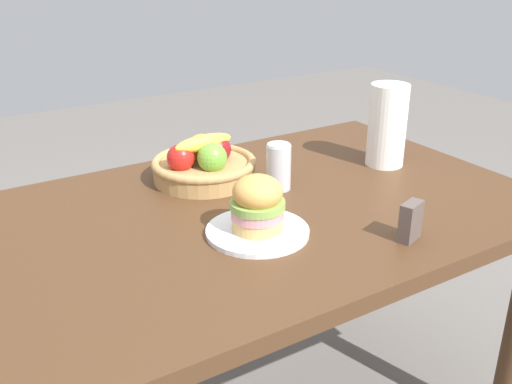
{
  "coord_description": "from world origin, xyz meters",
  "views": [
    {
      "loc": [
        -0.72,
        -1.13,
        1.37
      ],
      "look_at": [
        -0.03,
        -0.04,
        0.81
      ],
      "focal_mm": 41.4,
      "sensor_mm": 36.0,
      "label": 1
    }
  ],
  "objects_px": {
    "paper_towel_roll": "(387,125)",
    "sandwich": "(257,204)",
    "plate": "(257,231)",
    "napkin_holder": "(410,221)",
    "soda_can": "(279,167)",
    "fruit_basket": "(204,163)"
  },
  "relations": [
    {
      "from": "paper_towel_roll",
      "to": "sandwich",
      "type": "bearing_deg",
      "value": -161.98
    },
    {
      "from": "plate",
      "to": "napkin_holder",
      "type": "height_order",
      "value": "napkin_holder"
    },
    {
      "from": "soda_can",
      "to": "napkin_holder",
      "type": "xyz_separation_m",
      "value": [
        0.08,
        -0.4,
        -0.02
      ]
    },
    {
      "from": "soda_can",
      "to": "fruit_basket",
      "type": "bearing_deg",
      "value": 130.56
    },
    {
      "from": "plate",
      "to": "sandwich",
      "type": "bearing_deg",
      "value": -90.0
    },
    {
      "from": "sandwich",
      "to": "soda_can",
      "type": "height_order",
      "value": "sandwich"
    },
    {
      "from": "fruit_basket",
      "to": "napkin_holder",
      "type": "height_order",
      "value": "fruit_basket"
    },
    {
      "from": "plate",
      "to": "soda_can",
      "type": "relative_size",
      "value": 1.87
    },
    {
      "from": "sandwich",
      "to": "fruit_basket",
      "type": "distance_m",
      "value": 0.36
    },
    {
      "from": "soda_can",
      "to": "paper_towel_roll",
      "type": "xyz_separation_m",
      "value": [
        0.37,
        -0.01,
        0.06
      ]
    },
    {
      "from": "paper_towel_roll",
      "to": "napkin_holder",
      "type": "xyz_separation_m",
      "value": [
        -0.29,
        -0.38,
        -0.07
      ]
    },
    {
      "from": "plate",
      "to": "paper_towel_roll",
      "type": "height_order",
      "value": "paper_towel_roll"
    },
    {
      "from": "soda_can",
      "to": "paper_towel_roll",
      "type": "bearing_deg",
      "value": -1.94
    },
    {
      "from": "soda_can",
      "to": "fruit_basket",
      "type": "height_order",
      "value": "fruit_basket"
    },
    {
      "from": "soda_can",
      "to": "paper_towel_roll",
      "type": "height_order",
      "value": "paper_towel_roll"
    },
    {
      "from": "plate",
      "to": "paper_towel_roll",
      "type": "distance_m",
      "value": 0.6
    },
    {
      "from": "fruit_basket",
      "to": "paper_towel_roll",
      "type": "bearing_deg",
      "value": -18.91
    },
    {
      "from": "fruit_basket",
      "to": "paper_towel_roll",
      "type": "xyz_separation_m",
      "value": [
        0.51,
        -0.17,
        0.07
      ]
    },
    {
      "from": "napkin_holder",
      "to": "plate",
      "type": "bearing_deg",
      "value": 124.57
    },
    {
      "from": "napkin_holder",
      "to": "paper_towel_roll",
      "type": "bearing_deg",
      "value": 34.59
    },
    {
      "from": "soda_can",
      "to": "paper_towel_roll",
      "type": "distance_m",
      "value": 0.37
    },
    {
      "from": "soda_can",
      "to": "fruit_basket",
      "type": "distance_m",
      "value": 0.21
    }
  ]
}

